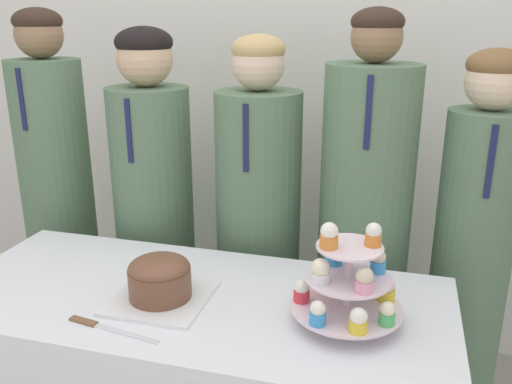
# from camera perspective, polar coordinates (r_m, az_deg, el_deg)

# --- Properties ---
(wall_back) EXTENTS (9.00, 0.06, 2.70)m
(wall_back) POSITION_cam_1_polar(r_m,az_deg,el_deg) (2.45, 3.16, 14.90)
(wall_back) COLOR silver
(wall_back) RESTS_ON ground_plane
(round_cake) EXTENTS (0.26, 0.26, 0.13)m
(round_cake) POSITION_cam_1_polar(r_m,az_deg,el_deg) (1.51, -10.10, -9.05)
(round_cake) COLOR white
(round_cake) RESTS_ON table
(cake_knife) EXTENTS (0.27, 0.06, 0.01)m
(cake_knife) POSITION_cam_1_polar(r_m,az_deg,el_deg) (1.46, -16.25, -13.38)
(cake_knife) COLOR silver
(cake_knife) RESTS_ON table
(cupcake_stand) EXTENTS (0.28, 0.28, 0.27)m
(cupcake_stand) POSITION_cam_1_polar(r_m,az_deg,el_deg) (1.38, 9.54, -9.24)
(cupcake_stand) COLOR silver
(cupcake_stand) RESTS_ON table
(student_0) EXTENTS (0.28, 0.28, 1.52)m
(student_0) POSITION_cam_1_polar(r_m,az_deg,el_deg) (2.34, -19.90, -2.07)
(student_0) COLOR #567556
(student_0) RESTS_ON ground_plane
(student_1) EXTENTS (0.30, 0.30, 1.45)m
(student_1) POSITION_cam_1_polar(r_m,az_deg,el_deg) (2.14, -10.54, -3.92)
(student_1) COLOR #567556
(student_1) RESTS_ON ground_plane
(student_2) EXTENTS (0.30, 0.31, 1.43)m
(student_2) POSITION_cam_1_polar(r_m,az_deg,el_deg) (2.01, 0.23, -5.76)
(student_2) COLOR #567556
(student_2) RESTS_ON ground_plane
(student_3) EXTENTS (0.31, 0.32, 1.51)m
(student_3) POSITION_cam_1_polar(r_m,az_deg,el_deg) (1.94, 11.14, -5.91)
(student_3) COLOR #567556
(student_3) RESTS_ON ground_plane
(student_4) EXTENTS (0.25, 0.26, 1.40)m
(student_4) POSITION_cam_1_polar(r_m,az_deg,el_deg) (1.97, 21.55, -7.56)
(student_4) COLOR #567556
(student_4) RESTS_ON ground_plane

